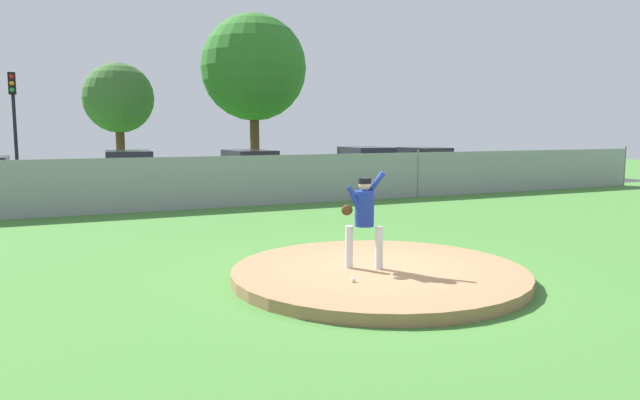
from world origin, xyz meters
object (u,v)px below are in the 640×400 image
parked_car_burgundy (250,171)px  parked_car_champagne (424,166)px  traffic_cone_orange (297,181)px  traffic_light_near (14,110)px  parked_car_slate (129,175)px  parked_car_navy (366,167)px  pitcher_youth (364,213)px  baseball (353,280)px

parked_car_burgundy → parked_car_champagne: bearing=-0.5°
parked_car_burgundy → traffic_cone_orange: size_ratio=8.43×
parked_car_champagne → traffic_light_near: traffic_light_near is taller
parked_car_slate → parked_car_navy: 10.23m
pitcher_youth → baseball: pitcher_youth is taller
parked_car_navy → parked_car_champagne: size_ratio=1.18×
parked_car_navy → parked_car_burgundy: (-5.44, 0.05, -0.02)m
parked_car_navy → parked_car_slate: bearing=-179.5°
parked_car_champagne → parked_car_navy: bearing=179.5°
pitcher_youth → parked_car_champagne: (11.12, 14.61, -0.31)m
pitcher_youth → traffic_cone_orange: pitcher_youth is taller
parked_car_burgundy → parked_car_champagne: size_ratio=1.12×
pitcher_youth → parked_car_burgundy: (2.58, 14.69, -0.31)m
parked_car_champagne → baseball: bearing=-127.3°
parked_car_navy → parked_car_burgundy: bearing=179.5°
parked_car_burgundy → parked_car_champagne: parked_car_champagne is taller
parked_car_slate → parked_car_champagne: 13.34m
parked_car_slate → traffic_cone_orange: (7.14, 0.68, -0.57)m
parked_car_slate → traffic_light_near: (-4.02, 4.33, 2.49)m
parked_car_navy → traffic_cone_orange: size_ratio=8.83×
pitcher_youth → parked_car_burgundy: pitcher_youth is taller
parked_car_slate → baseball: bearing=-83.8°
parked_car_slate → parked_car_burgundy: 4.79m
baseball → parked_car_burgundy: 15.74m
parked_car_champagne → traffic_cone_orange: 6.25m
traffic_light_near → parked_car_navy: bearing=-16.6°
traffic_cone_orange → traffic_light_near: traffic_light_near is taller
parked_car_burgundy → parked_car_champagne: (8.55, -0.08, -0.01)m
baseball → parked_car_slate: (-1.65, 15.28, 0.60)m
parked_car_champagne → pitcher_youth: bearing=-127.3°
parked_car_champagne → traffic_cone_orange: parked_car_champagne is taller
pitcher_youth → traffic_light_near: traffic_light_near is taller
parked_car_champagne → traffic_light_near: 18.05m
parked_car_slate → parked_car_champagne: size_ratio=1.06×
pitcher_youth → parked_car_champagne: bearing=52.7°
parked_car_slate → parked_car_navy: (10.23, 0.08, 0.01)m
parked_car_navy → traffic_cone_orange: 3.19m
parked_car_champagne → traffic_light_near: bearing=166.2°
traffic_cone_orange → traffic_light_near: bearing=161.9°
parked_car_burgundy → baseball: bearing=-101.5°
baseball → traffic_cone_orange: traffic_cone_orange is taller
parked_car_navy → parked_car_burgundy: size_ratio=1.05×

